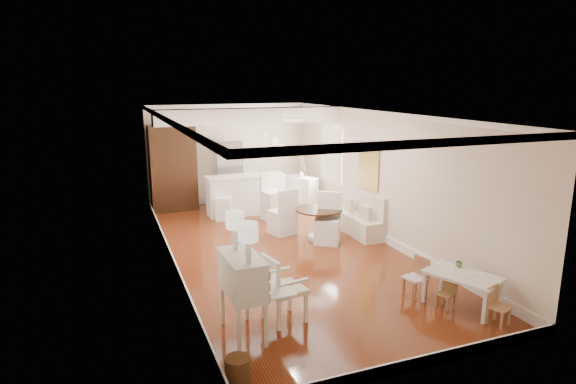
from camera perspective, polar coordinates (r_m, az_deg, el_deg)
room at (r=9.78m, az=-0.96°, el=4.58°), size 9.00×9.04×2.82m
secretary_bureau at (r=6.66m, az=-5.38°, el=-12.15°), size 0.93×0.94×1.16m
gustavian_armchair at (r=7.06m, az=-0.43°, el=-11.29°), size 0.67×0.67×1.00m
wicker_basket at (r=5.95m, az=-5.96°, el=-20.21°), size 0.37×0.37×0.30m
kids_table at (r=8.00m, az=19.87°, el=-10.92°), size 1.01×1.24×0.54m
kids_chair_a at (r=7.88m, az=18.24°, el=-11.35°), size 0.30×0.30×0.49m
kids_chair_b at (r=8.14m, az=14.86°, el=-9.73°), size 0.37×0.37×0.65m
kids_chair_c at (r=7.64m, az=23.76°, el=-12.30°), size 0.34×0.34×0.57m
banquette at (r=11.05m, az=8.30°, el=-2.48°), size 0.52×1.60×0.98m
dining_table at (r=10.61m, az=3.68°, el=-3.81°), size 1.03×1.03×0.70m
slip_chair_near at (r=10.34m, az=4.72°, el=-3.17°), size 0.72×0.73×1.08m
slip_chair_far at (r=10.94m, az=-0.69°, el=-2.26°), size 0.63×0.64×1.07m
breakfast_counter at (r=12.67m, az=-5.01°, el=-0.29°), size 2.05×0.65×1.03m
bar_stool_left at (r=12.15m, az=-7.67°, el=-1.19°), size 0.47×0.47×0.92m
bar_stool_right at (r=12.04m, az=-1.82°, el=-0.63°), size 0.57×0.57×1.15m
pantry_cabinet at (r=13.24m, az=-13.47°, el=2.78°), size 1.20×0.60×2.30m
fridge at (r=13.63m, az=-5.47°, el=2.30°), size 0.75×0.65×1.80m
sideboard at (r=13.28m, az=1.64°, el=-0.01°), size 0.72×0.98×0.86m
pencil_cup at (r=8.16m, az=19.59°, el=-8.07°), size 0.11×0.11×0.08m
branch_vase at (r=13.17m, az=1.56°, el=2.16°), size 0.17×0.17×0.17m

